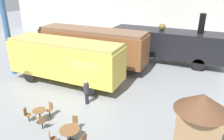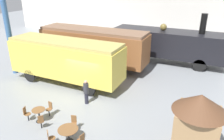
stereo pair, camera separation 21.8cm
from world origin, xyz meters
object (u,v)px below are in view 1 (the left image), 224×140
(passenger_coach_wooden, at_px, (92,45))
(visitor_person, at_px, (87,91))
(passenger_coach_vintage, at_px, (65,58))
(ticket_kiosk, at_px, (199,121))
(cafe_table_near, at_px, (70,132))
(cafe_table_mid, at_px, (40,113))
(steam_locomotive, at_px, (167,43))
(cafe_chair_0, at_px, (75,122))

(passenger_coach_wooden, height_order, visitor_person, passenger_coach_wooden)
(passenger_coach_vintage, distance_m, visitor_person, 3.87)
(ticket_kiosk, bearing_deg, cafe_table_near, -161.54)
(passenger_coach_vintage, distance_m, cafe_table_near, 7.09)
(ticket_kiosk, bearing_deg, cafe_table_mid, -171.50)
(steam_locomotive, height_order, cafe_table_mid, steam_locomotive)
(ticket_kiosk, bearing_deg, passenger_coach_wooden, 141.44)
(passenger_coach_wooden, height_order, ticket_kiosk, passenger_coach_wooden)
(cafe_chair_0, bearing_deg, cafe_table_near, 0.00)
(steam_locomotive, distance_m, passenger_coach_wooden, 7.14)
(steam_locomotive, xyz_separation_m, cafe_chair_0, (-2.08, -12.81, -1.37))
(passenger_coach_vintage, relative_size, ticket_kiosk, 2.97)
(steam_locomotive, xyz_separation_m, visitor_person, (-2.91, -10.16, -0.99))
(passenger_coach_vintage, height_order, visitor_person, passenger_coach_vintage)
(cafe_table_near, distance_m, cafe_chair_0, 0.88)
(passenger_coach_vintage, relative_size, cafe_chair_0, 10.23)
(visitor_person, bearing_deg, passenger_coach_vintage, 145.28)
(cafe_table_mid, bearing_deg, steam_locomotive, 71.74)
(visitor_person, height_order, ticket_kiosk, ticket_kiosk)
(passenger_coach_vintage, distance_m, cafe_chair_0, 6.31)
(steam_locomotive, relative_size, cafe_table_near, 10.52)
(passenger_coach_wooden, distance_m, cafe_table_near, 10.50)
(steam_locomotive, xyz_separation_m, passenger_coach_vintage, (-5.96, -8.05, 0.10))
(cafe_table_near, xyz_separation_m, cafe_table_mid, (-2.46, 0.67, -0.03))
(passenger_coach_wooden, height_order, cafe_chair_0, passenger_coach_wooden)
(passenger_coach_vintage, distance_m, ticket_kiosk, 10.44)
(passenger_coach_wooden, distance_m, visitor_person, 6.88)
(ticket_kiosk, bearing_deg, steam_locomotive, 107.89)
(cafe_chair_0, distance_m, ticket_kiosk, 6.08)
(passenger_coach_wooden, height_order, cafe_table_near, passenger_coach_wooden)
(passenger_coach_vintage, xyz_separation_m, cafe_table_near, (4.14, -5.59, -1.38))
(passenger_coach_wooden, bearing_deg, cafe_table_mid, -79.88)
(cafe_table_mid, bearing_deg, visitor_person, 64.02)
(cafe_chair_0, bearing_deg, steam_locomotive, 153.26)
(passenger_coach_wooden, relative_size, cafe_table_near, 9.96)
(passenger_coach_wooden, distance_m, cafe_table_mid, 9.17)
(cafe_table_mid, xyz_separation_m, cafe_chair_0, (2.20, 0.17, -0.06))
(passenger_coach_vintage, bearing_deg, steam_locomotive, 53.48)
(steam_locomotive, bearing_deg, cafe_table_near, -97.58)
(steam_locomotive, distance_m, cafe_table_mid, 13.72)
(cafe_table_near, relative_size, visitor_person, 0.61)
(steam_locomotive, relative_size, cafe_table_mid, 13.59)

